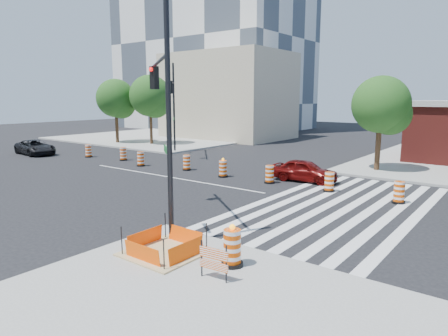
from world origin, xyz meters
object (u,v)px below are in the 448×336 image
Objects in this scene: dark_suv at (35,147)px; signal_pole_nw at (173,99)px; signal_pole_se at (163,100)px; red_coupe at (305,170)px.

dark_suv is 12.59m from signal_pole_nw.
dark_suv is 24.59m from signal_pole_se.
red_coupe is 0.49× the size of signal_pole_nw.
dark_suv is at bearing 95.11° from red_coupe.
signal_pole_se reaches higher than red_coupe.
red_coupe is at bearing -74.83° from dark_suv.
signal_pole_se is (23.19, -7.05, 4.12)m from dark_suv.
red_coupe is at bearing -53.31° from signal_pole_se.
signal_pole_se is at bearing 2.35° from signal_pole_nw.
red_coupe is 0.49× the size of signal_pole_se.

